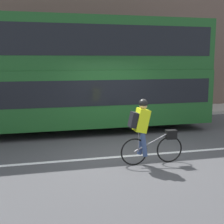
{
  "coord_description": "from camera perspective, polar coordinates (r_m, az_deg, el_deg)",
  "views": [
    {
      "loc": [
        -2.34,
        -7.67,
        2.49
      ],
      "look_at": [
        -0.18,
        0.9,
        1.0
      ],
      "focal_mm": 50.0,
      "sensor_mm": 36.0,
      "label": 1
    }
  ],
  "objects": [
    {
      "name": "cyclist_on_bike",
      "position": [
        7.42,
        6.2,
        -3.18
      ],
      "size": [
        1.57,
        0.32,
        1.59
      ],
      "color": "black",
      "rests_on": "ground_plane"
    },
    {
      "name": "ground_plane",
      "position": [
        8.4,
        2.72,
        -7.69
      ],
      "size": [
        80.0,
        80.0,
        0.0
      ],
      "primitive_type": "plane",
      "color": "#424244"
    },
    {
      "name": "road_center_line",
      "position": [
        8.23,
        3.09,
        -8.03
      ],
      "size": [
        50.0,
        0.14,
        0.01
      ],
      "primitive_type": "cube",
      "color": "silver",
      "rests_on": "ground_plane"
    },
    {
      "name": "sidewalk_curb",
      "position": [
        14.12,
        -4.39,
        -0.37
      ],
      "size": [
        60.0,
        2.29,
        0.13
      ],
      "color": "#A8A399",
      "rests_on": "ground_plane"
    },
    {
      "name": "bus",
      "position": [
        10.84,
        -8.08,
        7.58
      ],
      "size": [
        9.75,
        2.42,
        3.85
      ],
      "color": "black",
      "rests_on": "ground_plane"
    },
    {
      "name": "trash_bin",
      "position": [
        13.8,
        -8.07,
        1.48
      ],
      "size": [
        0.52,
        0.52,
        0.89
      ],
      "color": "#262628",
      "rests_on": "sidewalk_curb"
    },
    {
      "name": "building_facade",
      "position": [
        15.3,
        -5.47,
        16.48
      ],
      "size": [
        60.0,
        0.3,
        8.7
      ],
      "color": "brown",
      "rests_on": "ground_plane"
    }
  ]
}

